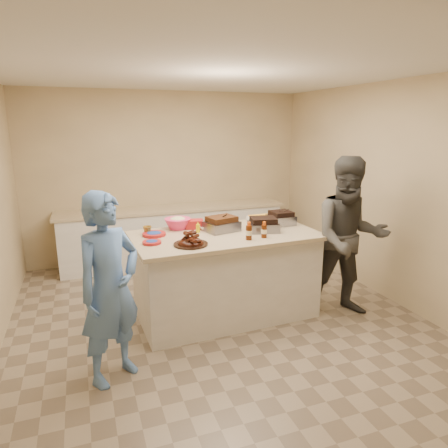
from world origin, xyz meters
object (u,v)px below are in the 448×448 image
object	(u,v)px
bbq_bottle_a	(249,240)
guest_blue	(116,376)
coleslaw_bowl	(178,229)
mustard_bottle	(198,232)
bbq_bottle_b	(264,238)
plastic_cup	(148,234)
guest_gray	(343,312)
island	(225,313)
rib_platter	(191,245)
roasting_pan	(281,224)

from	to	relation	value
bbq_bottle_a	guest_blue	size ratio (longest dim) A/B	0.12
coleslaw_bowl	mustard_bottle	world-z (taller)	coleslaw_bowl
bbq_bottle_b	plastic_cup	distance (m)	1.30
plastic_cup	guest_gray	world-z (taller)	plastic_cup
plastic_cup	coleslaw_bowl	bearing A→B (deg)	16.06
island	rib_platter	bearing A→B (deg)	-151.12
roasting_pan	plastic_cup	size ratio (longest dim) A/B	2.94
island	bbq_bottle_b	distance (m)	1.08
bbq_bottle_a	guest_blue	distance (m)	1.85
island	coleslaw_bowl	xyz separation A→B (m)	(-0.46, 0.39, 0.98)
coleslaw_bowl	plastic_cup	size ratio (longest dim) A/B	3.21
coleslaw_bowl	plastic_cup	world-z (taller)	coleslaw_bowl
mustard_bottle	guest_gray	bearing A→B (deg)	-20.57
island	roasting_pan	world-z (taller)	roasting_pan
roasting_pan	bbq_bottle_b	bearing A→B (deg)	-135.52
coleslaw_bowl	plastic_cup	bearing A→B (deg)	-163.94
mustard_bottle	bbq_bottle_b	bearing A→B (deg)	-36.09
rib_platter	plastic_cup	distance (m)	0.67
island	bbq_bottle_b	world-z (taller)	bbq_bottle_b
bbq_bottle_a	guest_gray	distance (m)	1.54
guest_blue	rib_platter	bearing A→B (deg)	-2.80
guest_gray	coleslaw_bowl	bearing A→B (deg)	174.19
coleslaw_bowl	guest_blue	bearing A→B (deg)	-126.14
rib_platter	mustard_bottle	size ratio (longest dim) A/B	2.83
coleslaw_bowl	guest_gray	bearing A→B (deg)	-25.28
coleslaw_bowl	bbq_bottle_b	xyz separation A→B (m)	(0.79, -0.69, -0.00)
coleslaw_bowl	bbq_bottle_a	distance (m)	0.93
bbq_bottle_b	guest_blue	size ratio (longest dim) A/B	0.11
coleslaw_bowl	guest_blue	size ratio (longest dim) A/B	0.19
island	bbq_bottle_a	distance (m)	1.04
bbq_bottle_b	mustard_bottle	xyz separation A→B (m)	(-0.62, 0.45, 0.00)
rib_platter	guest_blue	world-z (taller)	rib_platter
bbq_bottle_b	guest_gray	distance (m)	1.41
guest_gray	guest_blue	bearing A→B (deg)	-152.89
island	bbq_bottle_b	xyz separation A→B (m)	(0.34, -0.30, 0.98)
rib_platter	plastic_cup	bearing A→B (deg)	120.77
island	coleslaw_bowl	size ratio (longest dim) A/B	6.69
island	coleslaw_bowl	bearing A→B (deg)	136.95
rib_platter	guest_blue	size ratio (longest dim) A/B	0.21
rib_platter	plastic_cup	size ratio (longest dim) A/B	3.65
roasting_pan	plastic_cup	world-z (taller)	roasting_pan
island	rib_platter	size ratio (longest dim) A/B	5.89
roasting_pan	plastic_cup	bearing A→B (deg)	174.52
bbq_bottle_b	guest_gray	bearing A→B (deg)	-8.92
coleslaw_bowl	plastic_cup	distance (m)	0.39
mustard_bottle	bbq_bottle_a	bearing A→B (deg)	-47.29
roasting_pan	guest_gray	bearing A→B (deg)	-50.63
island	mustard_bottle	xyz separation A→B (m)	(-0.28, 0.15, 0.98)
roasting_pan	coleslaw_bowl	bearing A→B (deg)	168.47
roasting_pan	bbq_bottle_b	world-z (taller)	bbq_bottle_b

